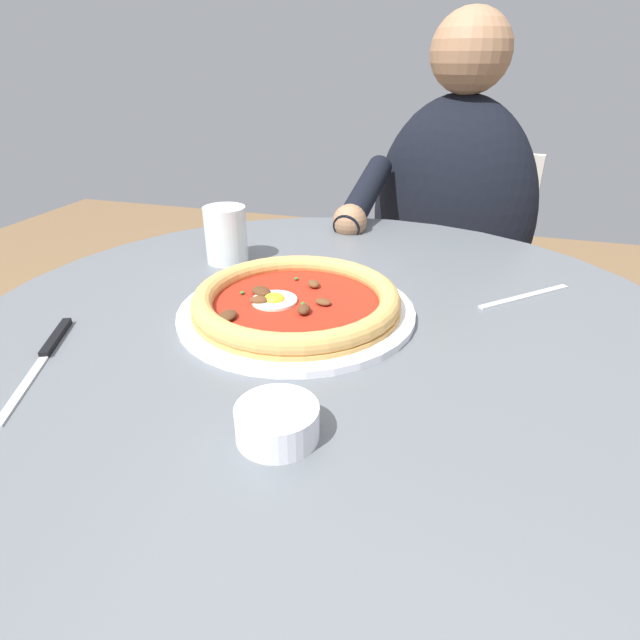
# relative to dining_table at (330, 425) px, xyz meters

# --- Properties ---
(dining_table) EXTENTS (1.00, 1.00, 0.76)m
(dining_table) POSITION_rel_dining_table_xyz_m (0.00, 0.00, 0.00)
(dining_table) COLOR #565B60
(dining_table) RESTS_ON ground
(pizza_on_plate) EXTENTS (0.32, 0.32, 0.04)m
(pizza_on_plate) POSITION_rel_dining_table_xyz_m (0.00, -0.05, 0.20)
(pizza_on_plate) COLOR white
(pizza_on_plate) RESTS_ON dining_table
(water_glass) EXTENTS (0.07, 0.07, 0.10)m
(water_glass) POSITION_rel_dining_table_xyz_m (-0.16, -0.23, 0.22)
(water_glass) COLOR silver
(water_glass) RESTS_ON dining_table
(steak_knife) EXTENTS (0.20, 0.10, 0.01)m
(steak_knife) POSITION_rel_dining_table_xyz_m (0.18, -0.30, 0.19)
(steak_knife) COLOR silver
(steak_knife) RESTS_ON dining_table
(ramekin_capers) EXTENTS (0.08, 0.08, 0.03)m
(ramekin_capers) POSITION_rel_dining_table_xyz_m (0.25, 0.02, 0.20)
(ramekin_capers) COLOR white
(ramekin_capers) RESTS_ON dining_table
(fork_utensil) EXTENTS (0.13, 0.13, 0.00)m
(fork_utensil) POSITION_rel_dining_table_xyz_m (-0.15, 0.26, 0.18)
(fork_utensil) COLOR #BCBCC1
(fork_utensil) RESTS_ON dining_table
(diner_person) EXTENTS (0.48, 0.44, 1.17)m
(diner_person) POSITION_rel_dining_table_xyz_m (-0.67, 0.12, -0.05)
(diner_person) COLOR #282833
(diner_person) RESTS_ON ground
(cafe_chair_diner) EXTENTS (0.45, 0.45, 0.85)m
(cafe_chair_diner) POSITION_rel_dining_table_xyz_m (-0.81, 0.14, -0.05)
(cafe_chair_diner) COLOR beige
(cafe_chair_diner) RESTS_ON ground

